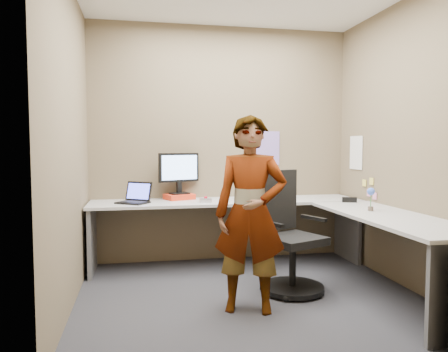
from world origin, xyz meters
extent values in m
plane|color=#27262B|center=(0.00, 0.00, 0.00)|extent=(3.00, 3.00, 0.00)
plane|color=brown|center=(0.00, 1.30, 1.35)|extent=(3.00, 0.00, 3.00)
plane|color=brown|center=(1.50, 0.00, 1.35)|extent=(0.00, 2.70, 2.70)
plane|color=brown|center=(-1.50, 0.00, 1.35)|extent=(0.00, 2.70, 2.70)
cube|color=beige|center=(0.00, 0.98, 0.71)|extent=(2.96, 0.65, 0.03)
cube|color=beige|center=(1.18, -0.32, 0.71)|extent=(0.65, 1.91, 0.03)
cube|color=#59595B|center=(-1.44, 0.98, 0.35)|extent=(0.04, 0.60, 0.70)
cube|color=#59595B|center=(1.44, 0.98, 0.35)|extent=(0.04, 0.60, 0.70)
cube|color=red|center=(-0.51, 1.15, 0.76)|extent=(0.36, 0.32, 0.06)
cube|color=black|center=(-0.51, 1.15, 0.80)|extent=(0.24, 0.21, 0.02)
cube|color=black|center=(-0.51, 1.17, 0.87)|extent=(0.06, 0.06, 0.12)
cube|color=black|center=(-0.51, 1.17, 1.09)|extent=(0.46, 0.21, 0.32)
cube|color=#93BDFF|center=(-0.50, 1.15, 1.09)|extent=(0.40, 0.16, 0.27)
cube|color=black|center=(-1.02, 0.90, 0.74)|extent=(0.38, 0.36, 0.02)
cube|color=black|center=(-0.95, 0.99, 0.85)|extent=(0.29, 0.23, 0.20)
cube|color=#4754E1|center=(-0.95, 0.99, 0.85)|extent=(0.25, 0.19, 0.16)
cube|color=#B7B7BC|center=(-0.26, 0.85, 0.75)|extent=(0.12, 0.08, 0.04)
sphere|color=red|center=(-0.26, 0.84, 0.78)|extent=(0.04, 0.04, 0.04)
cone|color=white|center=(0.37, 0.78, 0.76)|extent=(0.10, 0.10, 0.06)
cube|color=black|center=(1.24, 0.55, 0.76)|extent=(0.15, 0.09, 0.05)
cylinder|color=brown|center=(1.14, -0.05, 0.75)|extent=(0.05, 0.05, 0.04)
cylinder|color=#338C3F|center=(1.14, -0.05, 0.84)|extent=(0.01, 0.01, 0.14)
sphere|color=#4068E3|center=(1.14, -0.05, 0.91)|extent=(0.07, 0.07, 0.07)
cube|color=#846BB7|center=(0.55, 1.29, 1.30)|extent=(0.30, 0.01, 0.40)
cube|color=white|center=(1.49, 0.90, 1.25)|extent=(0.01, 0.28, 0.38)
cube|color=#F2E059|center=(1.49, 0.55, 0.95)|extent=(0.01, 0.07, 0.07)
cube|color=pink|center=(1.49, 0.60, 0.82)|extent=(0.01, 0.07, 0.07)
cube|color=pink|center=(1.49, 0.48, 0.80)|extent=(0.01, 0.07, 0.07)
cube|color=#F2E059|center=(1.49, 0.70, 0.92)|extent=(0.01, 0.07, 0.07)
cylinder|color=black|center=(0.41, -0.01, 0.04)|extent=(0.57, 0.57, 0.04)
cylinder|color=black|center=(0.41, -0.01, 0.27)|extent=(0.06, 0.06, 0.41)
cube|color=black|center=(0.41, -0.01, 0.48)|extent=(0.62, 0.62, 0.07)
cube|color=black|center=(0.32, 0.20, 0.82)|extent=(0.44, 0.22, 0.56)
cube|color=black|center=(0.17, -0.11, 0.66)|extent=(0.16, 0.30, 0.03)
cube|color=black|center=(0.64, 0.09, 0.66)|extent=(0.16, 0.30, 0.03)
imported|color=#999399|center=(-0.08, -0.35, 0.79)|extent=(0.66, 0.53, 1.57)
camera|label=1|loc=(-0.95, -3.70, 1.33)|focal=35.00mm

